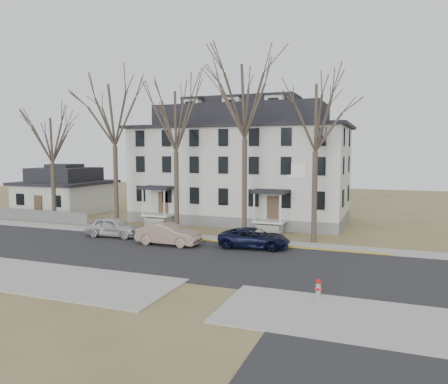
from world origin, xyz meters
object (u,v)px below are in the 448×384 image
at_px(tree_bungalow, 52,137).
at_px(boarding_house, 241,166).
at_px(car_navy, 254,239).
at_px(tree_mid_left, 176,117).
at_px(fire_hydrant, 318,288).
at_px(tree_center, 245,96).
at_px(car_tan, 168,235).
at_px(car_silver, 113,227).
at_px(tree_mid_right, 316,113).
at_px(small_house, 65,192).
at_px(bicycle_left, 158,220).
at_px(tree_far_left, 114,111).

bearing_deg(tree_bungalow, boarding_house, 27.01).
relative_size(tree_bungalow, car_navy, 2.16).
distance_m(tree_mid_left, fire_hydrant, 20.85).
relative_size(tree_center, car_tan, 3.11).
relative_size(tree_center, car_silver, 3.20).
bearing_deg(boarding_house, tree_bungalow, -152.99).
distance_m(tree_mid_right, fire_hydrant, 15.81).
distance_m(car_silver, fire_hydrant, 19.59).
bearing_deg(tree_mid_right, tree_bungalow, 180.00).
bearing_deg(small_house, car_silver, -36.94).
height_order(car_navy, bicycle_left, car_navy).
bearing_deg(small_house, tree_bungalow, -57.16).
relative_size(boarding_house, bicycle_left, 10.90).
xyz_separation_m(tree_center, car_tan, (-4.18, -4.94, -10.31)).
height_order(boarding_house, car_silver, boarding_house).
bearing_deg(bicycle_left, tree_mid_right, -64.87).
bearing_deg(tree_mid_left, tree_center, 0.00).
bearing_deg(car_tan, boarding_house, -5.09).
distance_m(small_house, tree_mid_left, 19.53).
height_order(tree_mid_left, tree_mid_right, same).
bearing_deg(boarding_house, tree_center, -69.80).
relative_size(boarding_house, car_navy, 4.17).
height_order(tree_far_left, car_tan, tree_far_left).
bearing_deg(fire_hydrant, car_tan, 147.05).
bearing_deg(boarding_house, tree_mid_right, -43.81).
relative_size(tree_center, fire_hydrant, 16.08).
xyz_separation_m(boarding_house, bicycle_left, (-6.01, -5.99, -4.88)).
relative_size(boarding_house, fire_hydrant, 22.75).
relative_size(tree_mid_right, car_silver, 2.78).
bearing_deg(tree_mid_left, car_tan, -69.75).
distance_m(tree_far_left, car_tan, 13.31).
distance_m(tree_bungalow, car_navy, 22.52).
height_order(tree_far_left, tree_bungalow, tree_far_left).
xyz_separation_m(bicycle_left, fire_hydrant, (16.79, -14.86, -0.04)).
xyz_separation_m(tree_far_left, tree_bungalow, (-7.00, 0.00, -2.22)).
height_order(small_house, tree_bungalow, tree_bungalow).
relative_size(tree_mid_right, fire_hydrant, 13.93).
height_order(boarding_house, bicycle_left, boarding_house).
relative_size(tree_far_left, tree_mid_right, 1.08).
bearing_deg(tree_bungalow, bicycle_left, 12.22).
height_order(small_house, car_silver, small_house).
height_order(tree_mid_left, tree_center, tree_center).
relative_size(car_silver, bicycle_left, 2.41).
distance_m(small_house, car_navy, 26.88).
relative_size(small_house, car_navy, 1.75).
bearing_deg(bicycle_left, fire_hydrant, -97.89).
distance_m(tree_far_left, bicycle_left, 10.51).
bearing_deg(small_house, tree_far_left, -29.39).
height_order(tree_mid_right, car_silver, tree_mid_right).
bearing_deg(car_navy, bicycle_left, 55.33).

